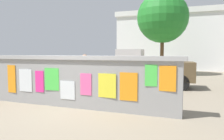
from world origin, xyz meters
name	(u,v)px	position (x,y,z in m)	size (l,w,h in m)	color
ground	(139,78)	(0.00, 8.00, 0.00)	(60.00, 60.00, 0.00)	gray
poster_wall	(78,81)	(0.00, 0.00, 0.82)	(6.32, 0.42, 1.59)	gray
auto_rickshaw_truck	(151,69)	(1.35, 4.72, 0.90)	(3.73, 1.86, 1.85)	black
motorcycle	(71,79)	(-1.96, 2.86, 0.46)	(1.88, 0.67, 0.87)	black
bicycle_near	(127,92)	(1.24, 1.12, 0.36)	(1.71, 0.44, 0.95)	black
bicycle_far	(87,76)	(-2.35, 5.13, 0.36)	(1.70, 0.45, 0.95)	black
person_walking	(85,71)	(-0.63, 1.65, 0.99)	(0.39, 0.39, 1.62)	purple
tree_roadside	(163,18)	(1.02, 11.25, 4.35)	(3.87, 3.87, 6.30)	brown
building_background	(174,41)	(1.37, 17.69, 2.94)	(11.40, 4.75, 5.84)	white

